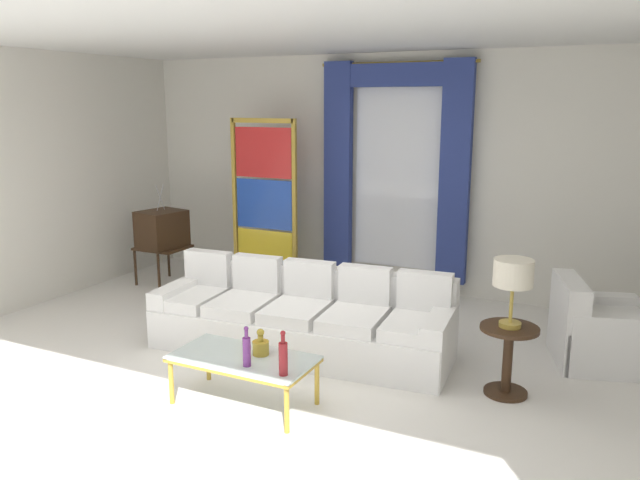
{
  "coord_description": "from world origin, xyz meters",
  "views": [
    {
      "loc": [
        2.68,
        -4.63,
        2.4
      ],
      "look_at": [
        -0.01,
        0.9,
        1.05
      ],
      "focal_mm": 35.41,
      "sensor_mm": 36.0,
      "label": 1
    }
  ],
  "objects_px": {
    "bottle_amber_squat": "(247,350)",
    "stained_glass_divider": "(264,207)",
    "coffee_table": "(243,361)",
    "peacock_figurine": "(278,282)",
    "bottle_crystal_tall": "(261,346)",
    "vintage_tv": "(162,231)",
    "round_side_table": "(508,354)",
    "table_lamp_brass": "(513,276)",
    "couch_white_long": "(303,319)",
    "bottle_blue_decanter": "(283,357)",
    "armchair_white": "(595,334)"
  },
  "relations": [
    {
      "from": "peacock_figurine",
      "to": "table_lamp_brass",
      "type": "bearing_deg",
      "value": -25.45
    },
    {
      "from": "couch_white_long",
      "to": "round_side_table",
      "type": "bearing_deg",
      "value": -3.9
    },
    {
      "from": "coffee_table",
      "to": "peacock_figurine",
      "type": "xyz_separation_m",
      "value": [
        -1.13,
        2.54,
        -0.15
      ]
    },
    {
      "from": "bottle_amber_squat",
      "to": "peacock_figurine",
      "type": "relative_size",
      "value": 0.54
    },
    {
      "from": "vintage_tv",
      "to": "stained_glass_divider",
      "type": "distance_m",
      "value": 1.42
    },
    {
      "from": "armchair_white",
      "to": "table_lamp_brass",
      "type": "height_order",
      "value": "table_lamp_brass"
    },
    {
      "from": "bottle_crystal_tall",
      "to": "stained_glass_divider",
      "type": "bearing_deg",
      "value": 120.26
    },
    {
      "from": "bottle_amber_squat",
      "to": "armchair_white",
      "type": "distance_m",
      "value": 3.3
    },
    {
      "from": "bottle_blue_decanter",
      "to": "peacock_figurine",
      "type": "relative_size",
      "value": 0.58
    },
    {
      "from": "couch_white_long",
      "to": "coffee_table",
      "type": "distance_m",
      "value": 1.25
    },
    {
      "from": "peacock_figurine",
      "to": "table_lamp_brass",
      "type": "relative_size",
      "value": 1.05
    },
    {
      "from": "couch_white_long",
      "to": "peacock_figurine",
      "type": "bearing_deg",
      "value": 128.24
    },
    {
      "from": "vintage_tv",
      "to": "round_side_table",
      "type": "xyz_separation_m",
      "value": [
        4.73,
        -1.36,
        -0.37
      ]
    },
    {
      "from": "round_side_table",
      "to": "bottle_crystal_tall",
      "type": "bearing_deg",
      "value": -150.09
    },
    {
      "from": "vintage_tv",
      "to": "table_lamp_brass",
      "type": "bearing_deg",
      "value": -16.04
    },
    {
      "from": "couch_white_long",
      "to": "bottle_crystal_tall",
      "type": "distance_m",
      "value": 1.19
    },
    {
      "from": "table_lamp_brass",
      "to": "bottle_amber_squat",
      "type": "bearing_deg",
      "value": -144.28
    },
    {
      "from": "couch_white_long",
      "to": "table_lamp_brass",
      "type": "distance_m",
      "value": 2.11
    },
    {
      "from": "vintage_tv",
      "to": "stained_glass_divider",
      "type": "xyz_separation_m",
      "value": [
        1.28,
        0.51,
        0.33
      ]
    },
    {
      "from": "couch_white_long",
      "to": "stained_glass_divider",
      "type": "height_order",
      "value": "stained_glass_divider"
    },
    {
      "from": "round_side_table",
      "to": "table_lamp_brass",
      "type": "bearing_deg",
      "value": 14.04
    },
    {
      "from": "stained_glass_divider",
      "to": "couch_white_long",
      "type": "bearing_deg",
      "value": -49.76
    },
    {
      "from": "vintage_tv",
      "to": "armchair_white",
      "type": "distance_m",
      "value": 5.38
    },
    {
      "from": "coffee_table",
      "to": "bottle_crystal_tall",
      "type": "height_order",
      "value": "bottle_crystal_tall"
    },
    {
      "from": "bottle_blue_decanter",
      "to": "armchair_white",
      "type": "xyz_separation_m",
      "value": [
        2.04,
        2.3,
        -0.27
      ]
    },
    {
      "from": "couch_white_long",
      "to": "table_lamp_brass",
      "type": "bearing_deg",
      "value": -3.9
    },
    {
      "from": "bottle_amber_squat",
      "to": "stained_glass_divider",
      "type": "relative_size",
      "value": 0.15
    },
    {
      "from": "coffee_table",
      "to": "armchair_white",
      "type": "xyz_separation_m",
      "value": [
        2.5,
        2.14,
        -0.08
      ]
    },
    {
      "from": "bottle_amber_squat",
      "to": "round_side_table",
      "type": "bearing_deg",
      "value": 35.72
    },
    {
      "from": "table_lamp_brass",
      "to": "bottle_blue_decanter",
      "type": "bearing_deg",
      "value": -137.99
    },
    {
      "from": "round_side_table",
      "to": "stained_glass_divider",
      "type": "bearing_deg",
      "value": 151.53
    },
    {
      "from": "table_lamp_brass",
      "to": "vintage_tv",
      "type": "bearing_deg",
      "value": 163.96
    },
    {
      "from": "couch_white_long",
      "to": "round_side_table",
      "type": "relative_size",
      "value": 5.01
    },
    {
      "from": "table_lamp_brass",
      "to": "stained_glass_divider",
      "type": "bearing_deg",
      "value": 151.53
    },
    {
      "from": "coffee_table",
      "to": "bottle_amber_squat",
      "type": "bearing_deg",
      "value": -48.56
    },
    {
      "from": "armchair_white",
      "to": "bottle_crystal_tall",
      "type": "bearing_deg",
      "value": -139.46
    },
    {
      "from": "bottle_blue_decanter",
      "to": "peacock_figurine",
      "type": "height_order",
      "value": "bottle_blue_decanter"
    },
    {
      "from": "armchair_white",
      "to": "peacock_figurine",
      "type": "bearing_deg",
      "value": 173.67
    },
    {
      "from": "couch_white_long",
      "to": "bottle_amber_squat",
      "type": "xyz_separation_m",
      "value": [
        0.24,
        -1.39,
        0.23
      ]
    },
    {
      "from": "bottle_blue_decanter",
      "to": "vintage_tv",
      "type": "relative_size",
      "value": 0.26
    },
    {
      "from": "vintage_tv",
      "to": "coffee_table",
      "type": "bearing_deg",
      "value": -40.85
    },
    {
      "from": "bottle_crystal_tall",
      "to": "round_side_table",
      "type": "bearing_deg",
      "value": 29.91
    },
    {
      "from": "bottle_amber_squat",
      "to": "round_side_table",
      "type": "relative_size",
      "value": 0.54
    },
    {
      "from": "round_side_table",
      "to": "bottle_amber_squat",
      "type": "bearing_deg",
      "value": -144.28
    },
    {
      "from": "bottle_blue_decanter",
      "to": "table_lamp_brass",
      "type": "height_order",
      "value": "table_lamp_brass"
    },
    {
      "from": "armchair_white",
      "to": "round_side_table",
      "type": "height_order",
      "value": "armchair_white"
    },
    {
      "from": "vintage_tv",
      "to": "table_lamp_brass",
      "type": "distance_m",
      "value": 4.93
    },
    {
      "from": "armchair_white",
      "to": "stained_glass_divider",
      "type": "relative_size",
      "value": 0.46
    },
    {
      "from": "couch_white_long",
      "to": "bottle_amber_squat",
      "type": "distance_m",
      "value": 1.43
    },
    {
      "from": "bottle_crystal_tall",
      "to": "vintage_tv",
      "type": "bearing_deg",
      "value": 141.27
    }
  ]
}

